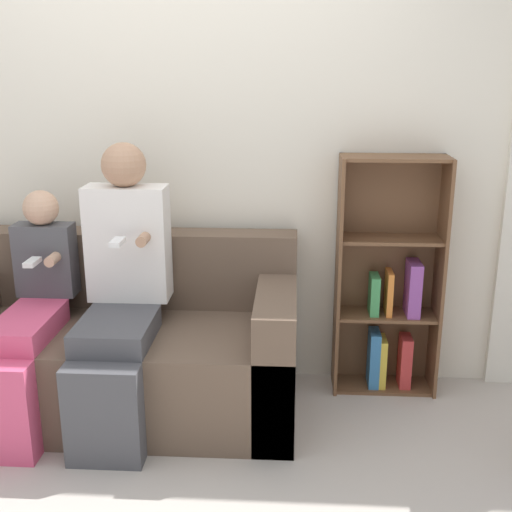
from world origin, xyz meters
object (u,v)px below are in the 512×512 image
object	(u,v)px
couch	(122,351)
adult_seated	(121,285)
child_seated	(29,314)
bookshelf	(389,290)

from	to	relation	value
couch	adult_seated	distance (m)	0.41
couch	child_seated	world-z (taller)	child_seated
child_seated	couch	bearing A→B (deg)	22.08
couch	bookshelf	size ratio (longest dim) A/B	1.39
child_seated	bookshelf	distance (m)	1.84
adult_seated	child_seated	distance (m)	0.46
child_seated	bookshelf	size ratio (longest dim) A/B	0.88
adult_seated	couch	bearing A→B (deg)	114.13
couch	adult_seated	xyz separation A→B (m)	(0.05, -0.10, 0.40)
child_seated	adult_seated	bearing A→B (deg)	7.23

